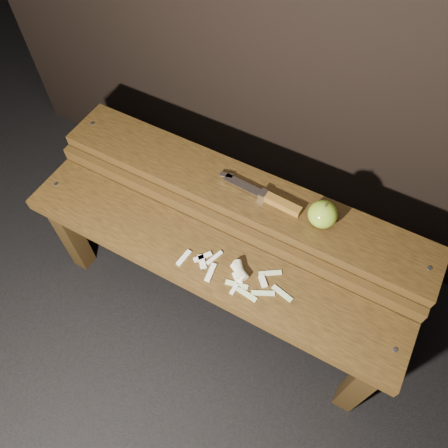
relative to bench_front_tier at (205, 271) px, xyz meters
The scene contains 6 objects.
ground 0.36m from the bench_front_tier, 90.00° to the left, with size 60.00×60.00×0.00m, color black.
bench_front_tier is the anchor object (origin of this frame).
bench_rear_tier 0.23m from the bench_front_tier, 90.00° to the left, with size 1.20×0.21×0.50m.
apple 0.39m from the bench_front_tier, 42.62° to the left, with size 0.08×0.08×0.09m.
knife 0.30m from the bench_front_tier, 66.28° to the left, with size 0.27×0.05×0.02m.
apple_scraps 0.13m from the bench_front_tier, ahead, with size 0.34×0.13×0.03m.
Camera 1 is at (0.34, -0.56, 1.53)m, focal length 35.00 mm.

